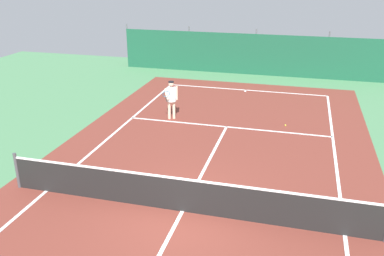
{
  "coord_description": "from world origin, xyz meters",
  "views": [
    {
      "loc": [
        2.7,
        -9.08,
        6.12
      ],
      "look_at": [
        -0.73,
        3.72,
        0.9
      ],
      "focal_mm": 38.82,
      "sensor_mm": 36.0,
      "label": 1
    }
  ],
  "objects_px": {
    "tennis_net": "(182,195)",
    "parked_car": "(249,50)",
    "tennis_ball_near_player": "(285,125)",
    "tennis_player": "(171,97)"
  },
  "relations": [
    {
      "from": "tennis_player",
      "to": "parked_car",
      "type": "xyz_separation_m",
      "value": [
        1.69,
        11.91,
        -0.12
      ]
    },
    {
      "from": "tennis_player",
      "to": "tennis_ball_near_player",
      "type": "relative_size",
      "value": 24.85
    },
    {
      "from": "tennis_net",
      "to": "parked_car",
      "type": "xyz_separation_m",
      "value": [
        -0.76,
        18.67,
        0.33
      ]
    },
    {
      "from": "tennis_net",
      "to": "tennis_player",
      "type": "distance_m",
      "value": 7.2
    },
    {
      "from": "parked_car",
      "to": "tennis_ball_near_player",
      "type": "bearing_deg",
      "value": 97.87
    },
    {
      "from": "tennis_player",
      "to": "parked_car",
      "type": "bearing_deg",
      "value": -125.45
    },
    {
      "from": "parked_car",
      "to": "tennis_net",
      "type": "bearing_deg",
      "value": 85.34
    },
    {
      "from": "tennis_net",
      "to": "tennis_ball_near_player",
      "type": "bearing_deg",
      "value": 72.14
    },
    {
      "from": "tennis_net",
      "to": "parked_car",
      "type": "distance_m",
      "value": 18.69
    },
    {
      "from": "tennis_net",
      "to": "parked_car",
      "type": "height_order",
      "value": "parked_car"
    }
  ]
}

